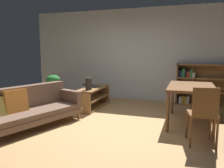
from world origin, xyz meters
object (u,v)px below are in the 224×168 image
dining_table (191,89)px  media_console (93,98)px  desk_speaker (89,84)px  dining_chair_near (203,112)px  open_laptop (92,86)px  fabric_couch (26,108)px  potted_floor_plant (53,89)px  bookshelf (200,85)px

dining_table → media_console: bearing=166.3°
desk_speaker → dining_chair_near: (2.52, -1.33, -0.14)m
media_console → open_laptop: size_ratio=2.76×
fabric_couch → potted_floor_plant: size_ratio=2.59×
media_console → desk_speaker: 0.52m
open_laptop → dining_table: dining_table is taller
media_console → bookshelf: bearing=25.0°
open_laptop → dining_chair_near: bearing=-34.5°
dining_chair_near → dining_table: bearing=99.0°
media_console → dining_table: bearing=-13.7°
fabric_couch → bookshelf: 4.45m
media_console → open_laptop: bearing=119.1°
desk_speaker → dining_table: bearing=-6.2°
dining_table → potted_floor_plant: bearing=172.6°
bookshelf → potted_floor_plant: bearing=-159.9°
dining_chair_near → potted_floor_plant: bearing=157.4°
dining_table → bookshelf: (0.24, 1.81, -0.15)m
media_console → dining_chair_near: dining_chair_near is taller
potted_floor_plant → dining_chair_near: bearing=-22.6°
media_console → dining_chair_near: (2.56, -1.65, 0.27)m
media_console → potted_floor_plant: 1.11m
dining_chair_near → bookshelf: bearing=88.5°
potted_floor_plant → open_laptop: bearing=17.0°
open_laptop → dining_chair_near: (2.65, -1.82, -0.01)m
fabric_couch → media_console: bearing=72.6°
bookshelf → dining_table: bearing=-97.7°
fabric_couch → media_console: size_ratio=1.67×
open_laptop → desk_speaker: 0.53m
desk_speaker → potted_floor_plant: 1.16m
fabric_couch → potted_floor_plant: 1.79m
dining_table → open_laptop: bearing=163.1°
media_console → dining_table: size_ratio=0.97×
bookshelf → fabric_couch: bearing=-136.2°
fabric_couch → open_laptop: (0.48, 2.02, 0.16)m
desk_speaker → dining_chair_near: size_ratio=0.32×
desk_speaker → bookshelf: bearing=30.9°
open_laptop → potted_floor_plant: size_ratio=0.56×
media_console → desk_speaker: (0.04, -0.32, 0.41)m
fabric_couch → open_laptop: bearing=76.6°
open_laptop → desk_speaker: (0.13, -0.50, 0.13)m
desk_speaker → potted_floor_plant: size_ratio=0.35×
potted_floor_plant → fabric_couch: bearing=-73.3°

